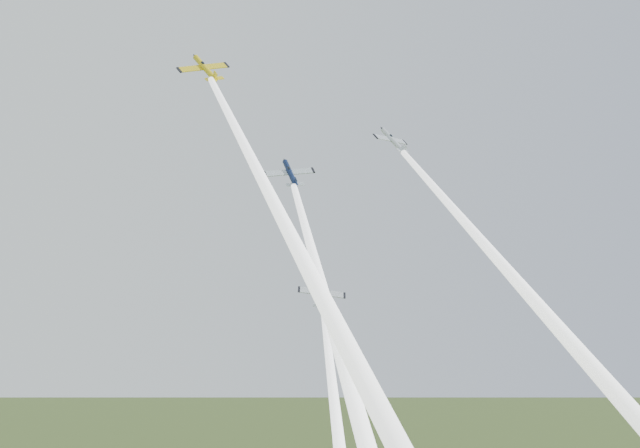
% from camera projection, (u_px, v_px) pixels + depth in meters
% --- Properties ---
extents(plane_yellow, '(10.88, 7.84, 9.23)m').
position_uv_depth(plane_yellow, '(205.00, 68.00, 122.88)').
color(plane_yellow, gold).
extents(smoke_trail_yellow, '(12.33, 53.47, 57.96)m').
position_uv_depth(smoke_trail_yellow, '(297.00, 248.00, 95.04)').
color(smoke_trail_yellow, white).
extents(plane_navy, '(8.40, 7.05, 7.71)m').
position_uv_depth(plane_navy, '(290.00, 173.00, 121.69)').
color(plane_navy, '#0D1A3C').
extents(smoke_trail_navy, '(7.13, 49.51, 53.21)m').
position_uv_depth(smoke_trail_navy, '(344.00, 367.00, 93.17)').
color(smoke_trail_navy, white).
extents(plane_silver_right, '(9.77, 8.63, 6.84)m').
position_uv_depth(plane_silver_right, '(393.00, 140.00, 133.80)').
color(plane_silver_right, silver).
extents(smoke_trail_silver_right, '(19.14, 40.88, 46.41)m').
position_uv_depth(smoke_trail_silver_right, '(517.00, 281.00, 114.25)').
color(smoke_trail_silver_right, white).
extents(plane_silver_low, '(8.71, 7.02, 6.71)m').
position_uv_depth(plane_silver_low, '(322.00, 294.00, 115.67)').
color(plane_silver_low, '#B6BEC5').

